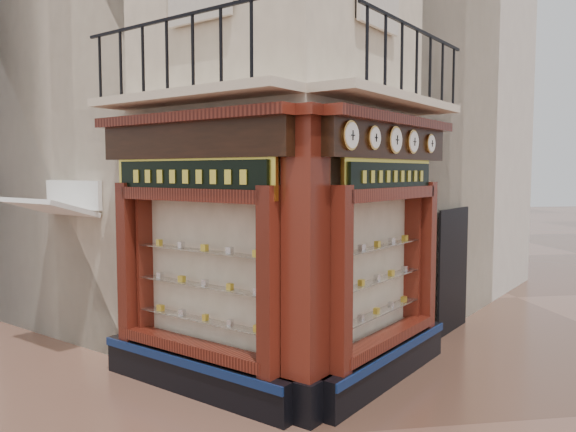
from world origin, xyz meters
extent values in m
cube|color=beige|center=(0.00, 6.16, 6.00)|extent=(11.31, 11.31, 12.00)
cube|color=beige|center=(-2.47, 8.63, 5.50)|extent=(11.31, 11.31, 11.00)
cube|color=beige|center=(2.47, 8.63, 5.50)|extent=(11.31, 11.31, 11.00)
cube|color=black|center=(-1.44, 1.54, 0.28)|extent=(2.72, 2.72, 0.55)
cube|color=#0D1D45|center=(-1.57, 1.41, 0.49)|extent=(2.50, 2.50, 0.12)
cube|color=black|center=(-0.45, 0.55, 1.77)|extent=(0.37, 0.37, 2.45)
cube|color=black|center=(-2.43, 2.53, 1.77)|extent=(0.37, 0.37, 2.45)
cube|color=#FFE7C1|center=(-1.20, 1.77, 1.75)|extent=(1.80, 1.80, 2.10)
cube|color=black|center=(-1.42, 1.55, 3.60)|extent=(2.69, 2.69, 0.50)
cube|color=black|center=(-1.47, 1.50, 3.91)|extent=(2.86, 2.86, 0.14)
cube|color=black|center=(1.44, 1.54, 0.28)|extent=(2.72, 2.72, 0.55)
cube|color=#0D1D45|center=(1.57, 1.41, 0.49)|extent=(2.50, 2.50, 0.12)
cube|color=black|center=(0.45, 0.55, 1.77)|extent=(0.37, 0.37, 2.45)
cube|color=black|center=(2.43, 2.53, 1.77)|extent=(0.37, 0.37, 2.45)
cube|color=#FFE7C1|center=(1.20, 1.77, 1.75)|extent=(1.80, 1.80, 2.10)
cube|color=black|center=(1.42, 1.55, 3.60)|extent=(2.69, 2.69, 0.50)
cube|color=black|center=(1.47, 1.50, 3.91)|extent=(2.86, 2.86, 0.14)
cube|color=black|center=(0.00, 0.50, 0.28)|extent=(0.78, 0.78, 0.55)
cube|color=black|center=(0.00, 0.50, 2.20)|extent=(0.64, 0.64, 3.50)
cube|color=black|center=(0.00, 0.50, 3.91)|extent=(0.85, 0.85, 0.14)
cube|color=beige|center=(-1.48, 1.49, 4.20)|extent=(2.97, 2.97, 0.12)
cube|color=black|center=(-1.72, 1.26, 5.15)|extent=(2.36, 2.36, 0.04)
cube|color=beige|center=(1.48, 1.49, 4.20)|extent=(2.97, 2.97, 0.12)
cube|color=black|center=(1.72, 1.26, 5.15)|extent=(2.36, 2.36, 0.04)
cylinder|color=gold|center=(0.55, 0.46, 3.62)|extent=(0.30, 0.30, 0.37)
cylinder|color=white|center=(0.57, 0.44, 3.62)|extent=(0.24, 0.24, 0.32)
cube|color=black|center=(0.58, 0.43, 3.62)|extent=(0.02, 0.02, 0.12)
cube|color=black|center=(0.58, 0.43, 3.62)|extent=(0.07, 0.07, 0.01)
cylinder|color=gold|center=(0.99, 0.90, 3.62)|extent=(0.26, 0.26, 0.32)
cylinder|color=white|center=(1.01, 0.88, 3.62)|extent=(0.21, 0.21, 0.28)
cube|color=black|center=(1.02, 0.87, 3.62)|extent=(0.02, 0.02, 0.11)
cube|color=black|center=(1.02, 0.87, 3.62)|extent=(0.07, 0.07, 0.01)
cylinder|color=gold|center=(1.45, 1.35, 3.62)|extent=(0.31, 0.31, 0.39)
cylinder|color=white|center=(1.47, 1.33, 3.62)|extent=(0.25, 0.25, 0.34)
cube|color=black|center=(1.48, 1.32, 3.62)|extent=(0.02, 0.02, 0.13)
cube|color=black|center=(1.48, 1.32, 3.62)|extent=(0.08, 0.08, 0.01)
cylinder|color=gold|center=(1.87, 1.78, 3.62)|extent=(0.29, 0.29, 0.36)
cylinder|color=white|center=(1.89, 1.76, 3.62)|extent=(0.23, 0.23, 0.31)
cube|color=black|center=(1.90, 1.75, 3.62)|extent=(0.02, 0.02, 0.12)
cube|color=black|center=(1.90, 1.75, 3.62)|extent=(0.07, 0.07, 0.01)
cylinder|color=gold|center=(2.36, 2.26, 3.62)|extent=(0.25, 0.25, 0.31)
cylinder|color=white|center=(2.38, 2.24, 3.62)|extent=(0.20, 0.20, 0.26)
cube|color=black|center=(2.39, 2.23, 3.62)|extent=(0.02, 0.02, 0.10)
cube|color=black|center=(2.39, 2.23, 3.62)|extent=(0.06, 0.06, 0.01)
cube|color=gold|center=(-1.45, 1.53, 3.10)|extent=(2.20, 2.20, 0.59)
cube|color=black|center=(-1.48, 1.50, 3.10)|extent=(2.06, 2.06, 0.44)
cube|color=gold|center=(1.45, 1.53, 3.10)|extent=(1.97, 1.97, 0.53)
cube|color=black|center=(1.48, 1.50, 3.10)|extent=(1.84, 1.84, 0.39)
camera|label=1|loc=(-1.26, -6.40, 3.17)|focal=35.00mm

